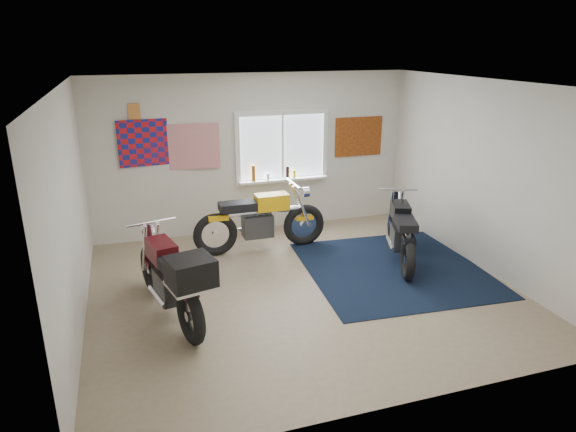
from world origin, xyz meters
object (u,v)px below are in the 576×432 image
object	(u,v)px
navy_rug	(394,269)
yellow_triumph	(260,222)
black_chrome_bike	(401,233)
maroon_tourer	(173,279)

from	to	relation	value
navy_rug	yellow_triumph	world-z (taller)	yellow_triumph
navy_rug	black_chrome_bike	world-z (taller)	black_chrome_bike
navy_rug	yellow_triumph	distance (m)	2.18
navy_rug	maroon_tourer	world-z (taller)	maroon_tourer
black_chrome_bike	maroon_tourer	size ratio (longest dim) A/B	0.90
yellow_triumph	black_chrome_bike	world-z (taller)	yellow_triumph
navy_rug	black_chrome_bike	distance (m)	0.57
yellow_triumph	black_chrome_bike	distance (m)	2.18
yellow_triumph	maroon_tourer	bearing A→B (deg)	-130.28
navy_rug	black_chrome_bike	bearing A→B (deg)	48.71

